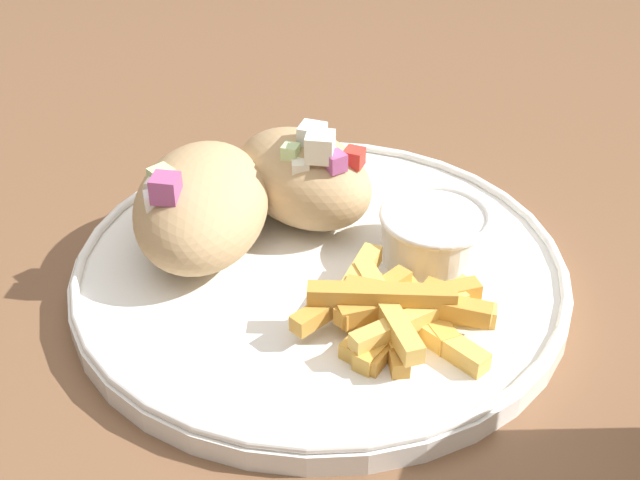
{
  "coord_description": "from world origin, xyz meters",
  "views": [
    {
      "loc": [
        0.35,
        -0.29,
        1.06
      ],
      "look_at": [
        -0.03,
        -0.06,
        0.75
      ],
      "focal_mm": 50.0,
      "sensor_mm": 36.0,
      "label": 1
    }
  ],
  "objects_px": {
    "sauce_ramekin": "(437,233)",
    "plate": "(320,272)",
    "pita_sandwich_far": "(303,177)",
    "fries_pile": "(399,312)",
    "pita_sandwich_near": "(201,205)"
  },
  "relations": [
    {
      "from": "plate",
      "to": "fries_pile",
      "type": "distance_m",
      "value": 0.07
    },
    {
      "from": "pita_sandwich_far",
      "to": "fries_pile",
      "type": "bearing_deg",
      "value": -18.34
    },
    {
      "from": "pita_sandwich_near",
      "to": "fries_pile",
      "type": "distance_m",
      "value": 0.14
    },
    {
      "from": "plate",
      "to": "sauce_ramekin",
      "type": "distance_m",
      "value": 0.08
    },
    {
      "from": "pita_sandwich_near",
      "to": "pita_sandwich_far",
      "type": "distance_m",
      "value": 0.07
    },
    {
      "from": "sauce_ramekin",
      "to": "plate",
      "type": "bearing_deg",
      "value": -113.13
    },
    {
      "from": "pita_sandwich_near",
      "to": "sauce_ramekin",
      "type": "relative_size",
      "value": 2.13
    },
    {
      "from": "pita_sandwich_near",
      "to": "pita_sandwich_far",
      "type": "relative_size",
      "value": 1.27
    },
    {
      "from": "plate",
      "to": "fries_pile",
      "type": "relative_size",
      "value": 2.7
    },
    {
      "from": "pita_sandwich_far",
      "to": "sauce_ramekin",
      "type": "bearing_deg",
      "value": 16.58
    },
    {
      "from": "fries_pile",
      "to": "sauce_ramekin",
      "type": "distance_m",
      "value": 0.07
    },
    {
      "from": "plate",
      "to": "pita_sandwich_far",
      "type": "xyz_separation_m",
      "value": [
        -0.05,
        0.02,
        0.03
      ]
    },
    {
      "from": "plate",
      "to": "pita_sandwich_near",
      "type": "height_order",
      "value": "pita_sandwich_near"
    },
    {
      "from": "pita_sandwich_far",
      "to": "sauce_ramekin",
      "type": "height_order",
      "value": "pita_sandwich_far"
    },
    {
      "from": "fries_pile",
      "to": "sauce_ramekin",
      "type": "bearing_deg",
      "value": 126.09
    }
  ]
}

